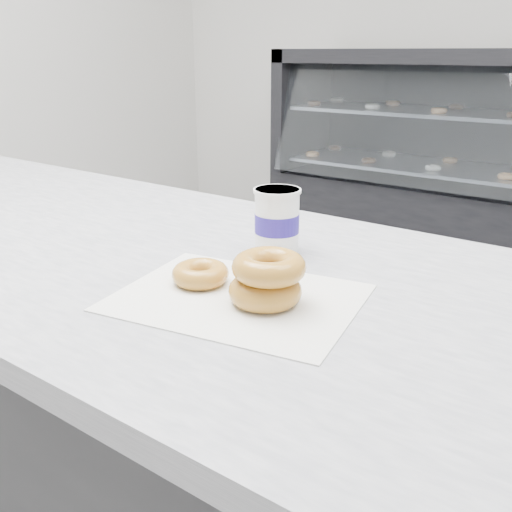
% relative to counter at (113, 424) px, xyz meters
% --- Properties ---
extents(ground, '(5.00, 5.00, 0.00)m').
position_rel_counter_xyz_m(ground, '(0.00, 0.60, -0.45)').
color(ground, gray).
rests_on(ground, ground).
extents(counter, '(3.06, 0.76, 0.90)m').
position_rel_counter_xyz_m(counter, '(0.00, 0.00, 0.00)').
color(counter, '#333335').
rests_on(counter, ground).
extents(display_case, '(2.40, 0.74, 1.25)m').
position_rel_counter_xyz_m(display_case, '(0.00, 2.72, 0.04)').
color(display_case, black).
rests_on(display_case, ground).
extents(wax_paper, '(0.38, 0.32, 0.00)m').
position_rel_counter_xyz_m(wax_paper, '(0.42, -0.08, 0.45)').
color(wax_paper, silver).
rests_on(wax_paper, counter).
extents(donut_single, '(0.09, 0.09, 0.03)m').
position_rel_counter_xyz_m(donut_single, '(0.34, -0.08, 0.47)').
color(donut_single, gold).
rests_on(donut_single, wax_paper).
extents(donut_stack, '(0.14, 0.14, 0.07)m').
position_rel_counter_xyz_m(donut_stack, '(0.47, -0.08, 0.49)').
color(donut_stack, gold).
rests_on(donut_stack, wax_paper).
extents(coffee_cup, '(0.09, 0.09, 0.11)m').
position_rel_counter_xyz_m(coffee_cup, '(0.35, 0.12, 0.50)').
color(coffee_cup, white).
rests_on(coffee_cup, counter).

